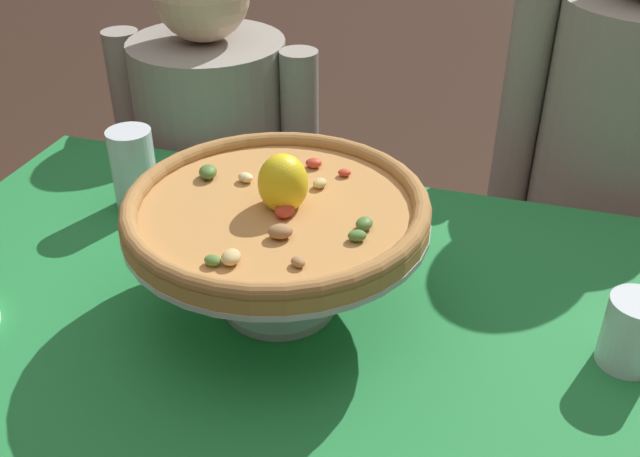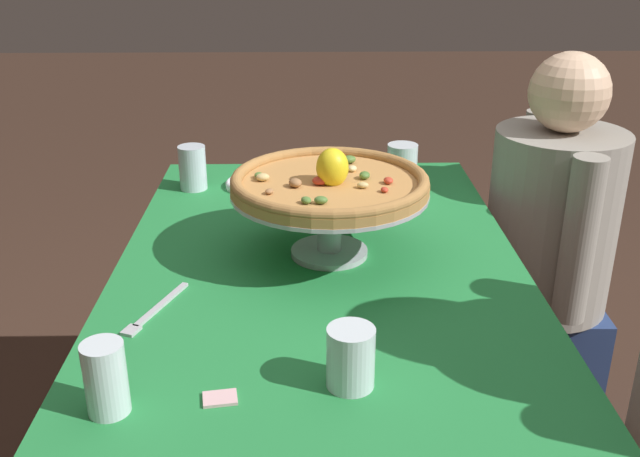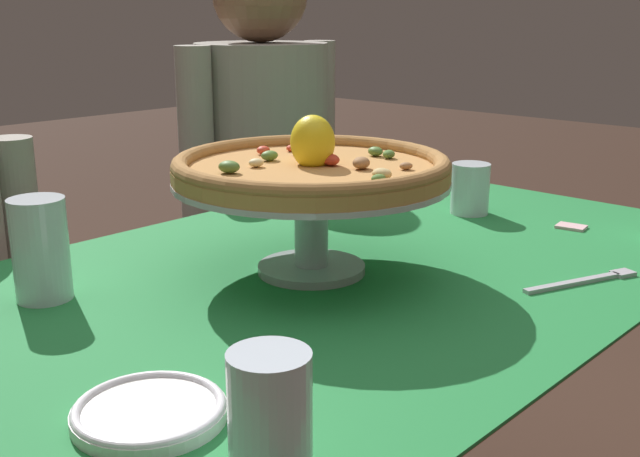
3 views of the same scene
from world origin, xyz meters
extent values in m
cylinder|color=olive|center=(-0.58, -0.33, 0.36)|extent=(0.06, 0.06, 0.73)
cylinder|color=olive|center=(-0.58, 0.33, 0.36)|extent=(0.06, 0.06, 0.73)
cube|color=olive|center=(0.00, 0.00, 0.74)|extent=(1.29, 0.79, 0.02)
cube|color=#237F3D|center=(0.00, 0.00, 0.76)|extent=(1.33, 0.83, 0.00)
cylinder|color=#B7B7C1|center=(-0.06, 0.02, 0.76)|extent=(0.16, 0.16, 0.01)
cylinder|color=#B7B7C1|center=(-0.06, 0.02, 0.83)|extent=(0.05, 0.05, 0.12)
cylinder|color=#B7B7C1|center=(-0.06, 0.02, 0.90)|extent=(0.40, 0.40, 0.01)
cylinder|color=#BC8447|center=(-0.06, 0.02, 0.91)|extent=(0.40, 0.40, 0.02)
torus|color=#A6743E|center=(-0.06, 0.02, 0.92)|extent=(0.40, 0.40, 0.02)
ellipsoid|color=#4C7533|center=(-0.07, 0.09, 0.93)|extent=(0.03, 0.03, 0.01)
ellipsoid|color=#4C7533|center=(-0.08, -0.12, 0.93)|extent=(0.02, 0.02, 0.01)
ellipsoid|color=tan|center=(-0.02, 0.08, 0.93)|extent=(0.02, 0.03, 0.01)
ellipsoid|color=#C63D28|center=(-0.04, 0.14, 0.93)|extent=(0.03, 0.02, 0.01)
ellipsoid|color=#4C7533|center=(-0.17, 0.07, 0.93)|extent=(0.03, 0.04, 0.02)
ellipsoid|color=#4C7533|center=(0.06, -0.03, 0.93)|extent=(0.03, 0.03, 0.01)
ellipsoid|color=#996B42|center=(0.01, -0.10, 0.93)|extent=(0.02, 0.02, 0.01)
ellipsoid|color=beige|center=(-0.12, 0.07, 0.93)|extent=(0.03, 0.02, 0.01)
ellipsoid|color=#4C7533|center=(0.07, 0.00, 0.93)|extent=(0.02, 0.03, 0.01)
ellipsoid|color=tan|center=(-0.06, -0.11, 0.93)|extent=(0.03, 0.03, 0.02)
ellipsoid|color=#996B42|center=(-0.03, -0.05, 0.93)|extent=(0.04, 0.03, 0.02)
ellipsoid|color=#C63D28|center=(0.01, 0.12, 0.93)|extent=(0.02, 0.02, 0.01)
ellipsoid|color=#C63D28|center=(-0.04, 0.00, 0.93)|extent=(0.03, 0.03, 0.02)
ellipsoid|color=yellow|center=(-0.05, 0.02, 0.95)|extent=(0.07, 0.07, 0.08)
cylinder|color=silver|center=(-0.38, 0.21, 0.83)|extent=(0.07, 0.07, 0.14)
cylinder|color=silver|center=(-0.38, 0.21, 0.78)|extent=(0.07, 0.07, 0.05)
cylinder|color=silver|center=(0.46, -0.31, 0.81)|extent=(0.06, 0.06, 0.11)
cylinder|color=silver|center=(0.46, -0.31, 0.80)|extent=(0.05, 0.05, 0.08)
cylinder|color=silver|center=(-0.46, -0.32, 0.82)|extent=(0.07, 0.07, 0.11)
cylinder|color=silver|center=(-0.46, -0.32, 0.80)|extent=(0.06, 0.06, 0.08)
cylinder|color=silver|center=(0.40, 0.04, 0.81)|extent=(0.07, 0.07, 0.10)
cylinder|color=silver|center=(0.40, 0.04, 0.79)|extent=(0.06, 0.06, 0.06)
cylinder|color=white|center=(-0.47, -0.16, 0.76)|extent=(0.15, 0.15, 0.01)
torus|color=white|center=(-0.47, -0.16, 0.77)|extent=(0.15, 0.15, 0.01)
cube|color=#B7B7C1|center=(0.16, -0.29, 0.76)|extent=(0.16, 0.07, 0.01)
cube|color=#B7B7C1|center=(0.25, -0.33, 0.76)|extent=(0.04, 0.03, 0.01)
cube|color=beige|center=(0.44, -0.16, 0.76)|extent=(0.04, 0.06, 0.00)
cube|color=navy|center=(-0.42, 0.62, 0.22)|extent=(0.29, 0.33, 0.43)
cylinder|color=gray|center=(-0.42, 0.62, 0.67)|extent=(0.34, 0.34, 0.48)
sphere|color=beige|center=(-0.42, 0.62, 1.01)|extent=(0.20, 0.20, 0.20)
cylinder|color=gray|center=(-0.63, 0.62, 0.71)|extent=(0.08, 0.08, 0.41)
cylinder|color=gray|center=(-0.22, 0.61, 0.71)|extent=(0.08, 0.08, 0.41)
camera|label=1|loc=(0.23, -0.73, 1.40)|focal=40.69mm
camera|label=2|loc=(1.32, -0.03, 1.41)|focal=40.71mm
camera|label=3|loc=(-0.85, -0.73, 1.14)|focal=43.39mm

